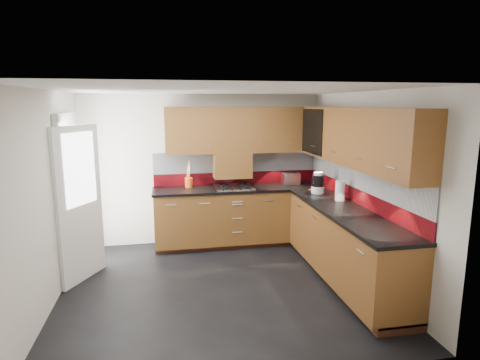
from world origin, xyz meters
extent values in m
cube|color=black|center=(0.00, 0.00, -0.01)|extent=(4.00, 3.80, 0.02)
cube|color=white|center=(0.00, 0.00, 2.45)|extent=(4.00, 3.80, 0.10)
cube|color=silver|center=(0.00, 1.84, 1.20)|extent=(4.00, 0.08, 2.64)
cube|color=silver|center=(0.00, -1.84, 1.20)|extent=(4.00, 0.08, 2.64)
cube|color=silver|center=(-1.94, 0.00, 1.20)|extent=(0.08, 3.80, 2.64)
cube|color=silver|center=(1.94, 0.00, 1.20)|extent=(0.08, 3.80, 2.64)
cube|color=#5A3514|center=(0.55, 1.50, 0.48)|extent=(2.70, 0.60, 0.95)
cube|color=brown|center=(1.60, -0.10, 0.48)|extent=(0.60, 2.60, 0.95)
cube|color=#432012|center=(0.55, 1.53, 0.05)|extent=(2.70, 0.54, 0.10)
cube|color=#432012|center=(1.63, -0.10, 0.05)|extent=(0.54, 2.60, 0.10)
cube|color=black|center=(0.54, 1.49, 0.92)|extent=(2.72, 0.62, 0.04)
cube|color=black|center=(1.59, -0.12, 0.92)|extent=(0.62, 2.60, 0.04)
cube|color=maroon|center=(0.55, 1.79, 1.04)|extent=(2.70, 0.02, 0.20)
cube|color=silver|center=(0.55, 1.79, 1.31)|extent=(2.70, 0.02, 0.34)
cube|color=maroon|center=(1.89, 0.20, 1.04)|extent=(0.02, 3.20, 0.20)
cube|color=silver|center=(1.89, 0.20, 1.31)|extent=(0.02, 3.20, 0.34)
cube|color=#5A3514|center=(0.65, 1.64, 1.84)|extent=(2.50, 0.33, 0.72)
cube|color=brown|center=(1.73, 0.04, 1.84)|extent=(0.33, 2.87, 0.72)
cube|color=silver|center=(0.50, 1.46, 1.63)|extent=(1.80, 0.01, 0.16)
cube|color=silver|center=(1.56, 0.00, 1.63)|extent=(0.01, 2.00, 0.16)
cube|color=#5A3514|center=(0.45, 1.64, 1.28)|extent=(0.60, 0.33, 0.40)
cube|color=black|center=(1.56, 1.07, 1.84)|extent=(0.01, 0.80, 0.66)
cube|color=#FFD18C|center=(1.87, 1.07, 1.84)|extent=(0.01, 0.76, 0.64)
cube|color=black|center=(1.73, 1.07, 1.86)|extent=(0.29, 0.76, 0.01)
cylinder|color=black|center=(1.73, 0.82, 1.96)|extent=(0.07, 0.07, 0.16)
cylinder|color=black|center=(1.73, 0.97, 1.96)|extent=(0.07, 0.07, 0.16)
cylinder|color=white|center=(1.73, 1.12, 1.96)|extent=(0.07, 0.07, 0.16)
cylinder|color=black|center=(1.73, 1.27, 1.96)|extent=(0.07, 0.07, 0.16)
cube|color=white|center=(-1.86, 0.90, 1.02)|extent=(0.06, 0.95, 2.04)
cube|color=white|center=(-1.68, 0.55, 1.00)|extent=(0.42, 0.73, 1.98)
cube|color=white|center=(-1.65, 0.55, 1.45)|extent=(0.28, 0.50, 0.90)
cube|color=silver|center=(0.45, 1.48, 0.95)|extent=(0.60, 0.51, 0.02)
torus|color=black|center=(0.30, 1.36, 0.98)|extent=(0.13, 0.13, 0.02)
torus|color=black|center=(0.60, 1.36, 0.98)|extent=(0.13, 0.13, 0.02)
torus|color=black|center=(0.30, 1.60, 0.98)|extent=(0.13, 0.13, 0.02)
torus|color=black|center=(0.60, 1.60, 0.98)|extent=(0.13, 0.13, 0.02)
cube|color=black|center=(0.45, 1.23, 0.96)|extent=(0.45, 0.04, 0.02)
cylinder|color=#C34B12|center=(-0.25, 1.65, 1.02)|extent=(0.12, 0.12, 0.16)
cylinder|color=#8E5D39|center=(-0.24, 1.67, 1.21)|extent=(0.06, 0.02, 0.31)
cylinder|color=#8E5D39|center=(-0.24, 1.67, 1.20)|extent=(0.05, 0.04, 0.29)
cylinder|color=#8E5D39|center=(-0.25, 1.67, 1.22)|extent=(0.06, 0.02, 0.33)
cylinder|color=#8E5D39|center=(-0.23, 1.66, 1.19)|extent=(0.03, 0.05, 0.27)
cylinder|color=#8E5D39|center=(-0.26, 1.66, 1.21)|extent=(0.05, 0.05, 0.30)
cube|color=silver|center=(1.41, 1.55, 1.04)|extent=(0.28, 0.18, 0.19)
cube|color=black|center=(1.41, 1.55, 1.14)|extent=(0.21, 0.03, 0.01)
cube|color=black|center=(1.41, 1.59, 1.14)|extent=(0.21, 0.03, 0.01)
cylinder|color=white|center=(1.60, 0.87, 0.99)|extent=(0.19, 0.19, 0.10)
cylinder|color=black|center=(1.60, 0.87, 1.13)|extent=(0.18, 0.18, 0.17)
cylinder|color=white|center=(1.60, 0.87, 1.23)|extent=(0.13, 0.13, 0.04)
cylinder|color=white|center=(1.73, 0.37, 1.08)|extent=(0.16, 0.16, 0.28)
cube|color=#FA4F1B|center=(1.63, 1.08, 0.95)|extent=(0.16, 0.15, 0.01)
camera|label=1|loc=(-0.62, -4.63, 2.24)|focal=30.00mm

